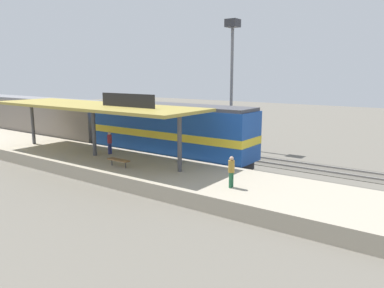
# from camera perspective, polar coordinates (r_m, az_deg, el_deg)

# --- Properties ---
(ground_plane) EXTENTS (120.00, 120.00, 0.00)m
(ground_plane) POSITION_cam_1_polar(r_m,az_deg,el_deg) (33.38, -5.87, -1.26)
(ground_plane) COLOR #666056
(track_near) EXTENTS (3.20, 110.00, 0.16)m
(track_near) POSITION_cam_1_polar(r_m,az_deg,el_deg) (31.94, -8.24, -1.81)
(track_near) COLOR #565249
(track_near) RESTS_ON ground
(track_far) EXTENTS (3.20, 110.00, 0.16)m
(track_far) POSITION_cam_1_polar(r_m,az_deg,el_deg) (35.32, -3.07, -0.51)
(track_far) COLOR #565249
(track_far) RESTS_ON ground
(platform) EXTENTS (6.00, 44.00, 0.90)m
(platform) POSITION_cam_1_polar(r_m,az_deg,el_deg) (28.81, -14.61, -2.57)
(platform) COLOR #A89E89
(platform) RESTS_ON ground
(station_canopy) EXTENTS (5.20, 18.00, 4.70)m
(station_canopy) POSITION_cam_1_polar(r_m,az_deg,el_deg) (28.11, -14.88, 5.54)
(station_canopy) COLOR #47474C
(station_canopy) RESTS_ON platform
(platform_bench) EXTENTS (0.44, 1.70, 0.50)m
(platform_bench) POSITION_cam_1_polar(r_m,az_deg,el_deg) (24.75, -11.21, -2.45)
(platform_bench) COLOR #333338
(platform_bench) RESTS_ON platform
(locomotive) EXTENTS (2.93, 14.43, 4.44)m
(locomotive) POSITION_cam_1_polar(r_m,az_deg,el_deg) (29.26, -3.52, 1.88)
(locomotive) COLOR #28282D
(locomotive) RESTS_ON track_near
(passenger_carriage_front) EXTENTS (2.90, 20.00, 4.24)m
(passenger_carriage_front) POSITION_cam_1_polar(r_m,az_deg,el_deg) (42.89, -22.55, 3.76)
(passenger_carriage_front) COLOR #28282D
(passenger_carriage_front) RESTS_ON track_near
(light_mast) EXTENTS (1.10, 1.10, 11.70)m
(light_mast) POSITION_cam_1_polar(r_m,az_deg,el_deg) (34.79, 6.16, 13.13)
(light_mast) COLOR slate
(light_mast) RESTS_ON ground
(person_waiting) EXTENTS (0.34, 0.34, 1.71)m
(person_waiting) POSITION_cam_1_polar(r_m,az_deg,el_deg) (28.77, -12.53, 0.37)
(person_waiting) COLOR navy
(person_waiting) RESTS_ON platform
(person_walking) EXTENTS (0.34, 0.34, 1.71)m
(person_walking) POSITION_cam_1_polar(r_m,az_deg,el_deg) (19.90, 6.06, -4.02)
(person_walking) COLOR #23603D
(person_walking) RESTS_ON platform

